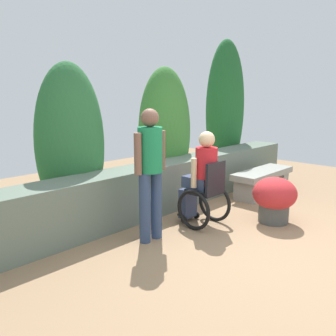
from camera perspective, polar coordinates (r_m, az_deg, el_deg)
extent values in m
plane|color=#987757|center=(4.57, 12.32, -12.03)|extent=(11.50, 11.50, 0.00)
cube|color=slate|center=(5.49, -3.39, -3.51)|extent=(7.40, 0.55, 0.76)
ellipsoid|color=#2C6A37|center=(5.26, -15.23, 3.76)|extent=(1.04, 0.73, 2.26)
ellipsoid|color=#397932|center=(6.45, -0.49, 5.69)|extent=(1.08, 0.76, 2.29)
ellipsoid|color=#21622D|center=(8.11, 9.07, 9.20)|extent=(1.03, 0.72, 2.97)
cube|color=gray|center=(6.32, 12.37, -3.63)|extent=(0.20, 0.40, 0.35)
cube|color=gray|center=(7.24, 16.82, -1.91)|extent=(0.20, 0.40, 0.35)
cube|color=gray|center=(6.72, 14.85, -0.80)|extent=(1.44, 0.47, 0.11)
cube|color=black|center=(5.00, 5.83, -3.65)|extent=(0.40, 0.40, 0.06)
cube|color=black|center=(4.84, 7.57, -1.40)|extent=(0.40, 0.04, 0.40)
cube|color=black|center=(5.31, 2.99, -7.19)|extent=(0.28, 0.12, 0.03)
torus|color=black|center=(4.89, 4.05, -6.69)|extent=(0.05, 0.56, 0.56)
torus|color=black|center=(5.25, 7.39, -5.45)|extent=(0.05, 0.56, 0.56)
cylinder|color=black|center=(5.19, 2.56, -8.26)|extent=(0.03, 0.10, 0.10)
cylinder|color=black|center=(5.39, 4.53, -7.50)|extent=(0.03, 0.10, 0.10)
cube|color=#384364|center=(5.03, 4.96, -2.24)|extent=(0.30, 0.40, 0.16)
cube|color=#384364|center=(5.25, 3.17, -5.54)|extent=(0.26, 0.14, 0.43)
cylinder|color=red|center=(4.91, 6.10, 0.37)|extent=(0.30, 0.30, 0.50)
cylinder|color=beige|center=(4.82, 4.14, -0.79)|extent=(0.08, 0.08, 0.40)
cylinder|color=beige|center=(5.11, 6.84, -0.12)|extent=(0.08, 0.08, 0.40)
sphere|color=beige|center=(4.85, 6.19, 4.54)|extent=(0.22, 0.22, 0.22)
cylinder|color=navy|center=(4.44, -3.71, -6.41)|extent=(0.14, 0.14, 0.88)
cylinder|color=navy|center=(4.57, -1.86, -5.85)|extent=(0.14, 0.14, 0.88)
cylinder|color=#1C834C|center=(4.34, -2.86, 2.91)|extent=(0.30, 0.30, 0.55)
cylinder|color=brown|center=(4.21, -4.83, 2.24)|extent=(0.09, 0.09, 0.49)
cylinder|color=brown|center=(4.48, -1.01, 2.85)|extent=(0.09, 0.09, 0.49)
sphere|color=brown|center=(4.30, -2.92, 7.99)|extent=(0.22, 0.22, 0.22)
cylinder|color=#4C4F4C|center=(5.42, 16.44, -6.73)|extent=(0.43, 0.43, 0.30)
ellipsoid|color=#387439|center=(5.36, 16.57, -4.62)|extent=(0.47, 0.47, 0.16)
ellipsoid|color=red|center=(5.35, 16.62, -3.90)|extent=(0.62, 0.62, 0.47)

